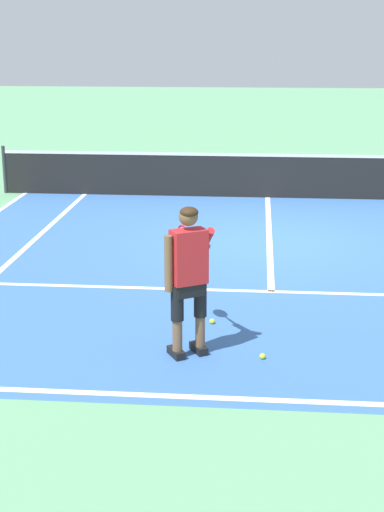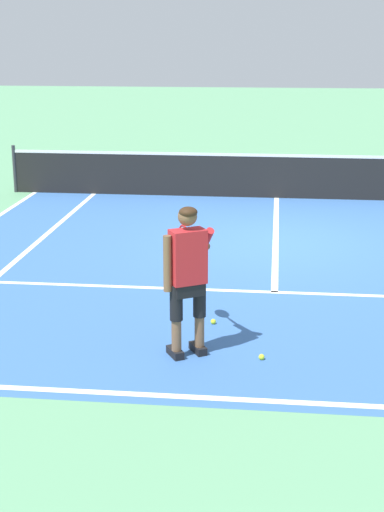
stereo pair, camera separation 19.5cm
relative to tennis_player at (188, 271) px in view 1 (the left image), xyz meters
name	(u,v)px [view 1 (the left image)]	position (x,y,z in m)	size (l,w,h in m)	color
ground_plane	(269,242)	(0.96, 4.91, -0.99)	(80.00, 80.00, 0.00)	#609E70
court_inner_surface	(270,260)	(0.96, 3.81, -0.99)	(10.98, 10.09, 0.00)	#3866A8
line_baseline	(276,400)	(0.96, -1.04, -0.99)	(10.98, 0.10, 0.01)	white
line_service	(271,291)	(0.96, 2.26, -0.99)	(8.23, 0.10, 0.01)	white
line_centre_service	(269,234)	(0.96, 5.46, -0.99)	(0.10, 6.40, 0.01)	white
line_singles_left	(19,254)	(-3.16, 3.81, -0.99)	(0.10, 9.69, 0.01)	white
tennis_net	(268,175)	(0.96, 8.66, -0.49)	(11.96, 0.08, 1.07)	#333338
tennis_player	(188,271)	(0.00, 0.00, 0.00)	(0.55, 1.22, 1.71)	black
tennis_ball_near_feet	(262,356)	(0.83, -0.05, -0.96)	(0.07, 0.07, 0.07)	#CCE02D
tennis_ball_by_baseline	(212,321)	(0.21, 0.96, -0.96)	(0.07, 0.07, 0.07)	#CCE02D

